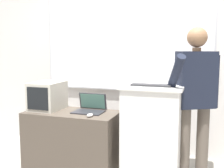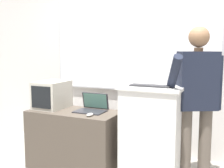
{
  "view_description": "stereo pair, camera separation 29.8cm",
  "coord_description": "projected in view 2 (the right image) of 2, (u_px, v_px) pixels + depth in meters",
  "views": [
    {
      "loc": [
        0.79,
        -2.52,
        1.41
      ],
      "look_at": [
        -0.17,
        0.28,
        1.03
      ],
      "focal_mm": 45.0,
      "sensor_mm": 36.0,
      "label": 1
    },
    {
      "loc": [
        1.06,
        -2.41,
        1.41
      ],
      "look_at": [
        -0.17,
        0.28,
        1.03
      ],
      "focal_mm": 45.0,
      "sensor_mm": 36.0,
      "label": 2
    }
  ],
  "objects": [
    {
      "name": "lectern_podium",
      "position": [
        151.0,
        134.0,
        2.93
      ],
      "size": [
        0.64,
        0.44,
        1.03
      ],
      "color": "silver",
      "rests_on": "ground_plane"
    },
    {
      "name": "crt_monitor",
      "position": [
        52.0,
        95.0,
        3.4
      ],
      "size": [
        0.33,
        0.42,
        0.33
      ],
      "color": "#BCB7A8",
      "rests_on": "side_desk"
    },
    {
      "name": "person_presenter",
      "position": [
        197.0,
        95.0,
        2.87
      ],
      "size": [
        0.56,
        0.66,
        1.63
      ],
      "rotation": [
        0.0,
        0.0,
        0.48
      ],
      "color": "brown",
      "rests_on": "ground_plane"
    },
    {
      "name": "side_desk",
      "position": [
        75.0,
        139.0,
        3.3
      ],
      "size": [
        1.06,
        0.52,
        0.69
      ],
      "color": "#4C4238",
      "rests_on": "ground_plane"
    },
    {
      "name": "laptop",
      "position": [
        93.0,
        106.0,
        3.25
      ],
      "size": [
        0.34,
        0.28,
        0.2
      ],
      "color": "#28282D",
      "rests_on": "side_desk"
    },
    {
      "name": "back_wall",
      "position": [
        152.0,
        42.0,
        3.71
      ],
      "size": [
        6.4,
        0.17,
        2.99
      ],
      "color": "silver",
      "rests_on": "ground_plane"
    },
    {
      "name": "wireless_keyboard",
      "position": [
        150.0,
        86.0,
        2.82
      ],
      "size": [
        0.41,
        0.13,
        0.02
      ],
      "color": "#2D2D30",
      "rests_on": "lectern_podium"
    },
    {
      "name": "computer_mouse_by_laptop",
      "position": [
        90.0,
        115.0,
        3.0
      ],
      "size": [
        0.06,
        0.1,
        0.03
      ],
      "color": "silver",
      "rests_on": "side_desk"
    }
  ]
}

